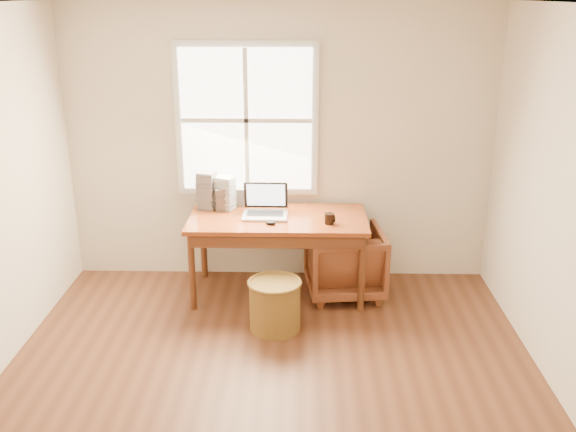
% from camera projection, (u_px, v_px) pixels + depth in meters
% --- Properties ---
extents(room_shell, '(4.04, 4.54, 2.64)m').
position_uv_depth(room_shell, '(264.00, 218.00, 4.03)').
color(room_shell, brown).
rests_on(room_shell, ground).
extents(desk, '(1.60, 0.80, 0.04)m').
position_uv_depth(desk, '(278.00, 219.00, 5.77)').
color(desk, brown).
rests_on(desk, room_shell).
extents(armchair, '(0.75, 0.77, 0.64)m').
position_uv_depth(armchair, '(345.00, 262.00, 5.90)').
color(armchair, brown).
rests_on(armchair, room_shell).
extents(wicker_stool, '(0.43, 0.43, 0.42)m').
position_uv_depth(wicker_stool, '(275.00, 306.00, 5.30)').
color(wicker_stool, brown).
rests_on(wicker_stool, room_shell).
extents(laptop, '(0.39, 0.41, 0.29)m').
position_uv_depth(laptop, '(265.00, 202.00, 5.72)').
color(laptop, '#B0B1B7').
rests_on(laptop, desk).
extents(mouse, '(0.10, 0.07, 0.03)m').
position_uv_depth(mouse, '(271.00, 223.00, 5.57)').
color(mouse, black).
rests_on(mouse, desk).
extents(coffee_mug, '(0.11, 0.11, 0.09)m').
position_uv_depth(coffee_mug, '(329.00, 219.00, 5.59)').
color(coffee_mug, black).
rests_on(coffee_mug, desk).
extents(cd_stack_a, '(0.20, 0.19, 0.31)m').
position_uv_depth(cd_stack_a, '(225.00, 193.00, 5.93)').
color(cd_stack_a, silver).
rests_on(cd_stack_a, desk).
extents(cd_stack_b, '(0.16, 0.15, 0.21)m').
position_uv_depth(cd_stack_b, '(222.00, 199.00, 5.92)').
color(cd_stack_b, '#27282C').
rests_on(cd_stack_b, desk).
extents(cd_stack_c, '(0.18, 0.17, 0.35)m').
position_uv_depth(cd_stack_c, '(206.00, 190.00, 5.94)').
color(cd_stack_c, '#9B9DA8').
rests_on(cd_stack_c, desk).
extents(cd_stack_d, '(0.14, 0.13, 0.17)m').
position_uv_depth(cd_stack_d, '(241.00, 197.00, 6.06)').
color(cd_stack_d, silver).
rests_on(cd_stack_d, desk).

